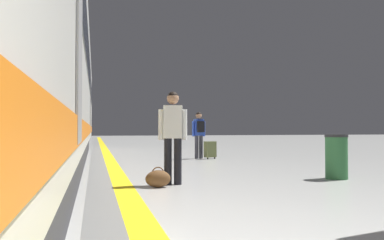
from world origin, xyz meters
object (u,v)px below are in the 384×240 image
object	(u,v)px
duffel_bag_near	(158,179)
waste_bin	(336,156)
high_speed_train	(8,50)
suitcase_mid	(210,149)
passenger_near	(173,130)
passenger_mid	(199,131)

from	to	relation	value
duffel_bag_near	waste_bin	xyz separation A→B (m)	(3.72, 0.27, 0.30)
high_speed_train	suitcase_mid	bearing A→B (deg)	41.25
suitcase_mid	high_speed_train	bearing A→B (deg)	-138.75
high_speed_train	suitcase_mid	size ratio (longest dim) A/B	48.67
waste_bin	suitcase_mid	bearing A→B (deg)	100.06
passenger_near	waste_bin	xyz separation A→B (m)	(3.40, -0.02, -0.53)
passenger_mid	suitcase_mid	size ratio (longest dim) A/B	2.68
passenger_mid	waste_bin	world-z (taller)	passenger_mid
passenger_mid	suitcase_mid	bearing A→B (deg)	-39.55
high_speed_train	duffel_bag_near	xyz separation A→B (m)	(2.67, -1.17, -2.35)
high_speed_train	waste_bin	distance (m)	6.76
high_speed_train	duffel_bag_near	size ratio (longest dim) A/B	65.62
high_speed_train	suitcase_mid	world-z (taller)	high_speed_train
suitcase_mid	passenger_near	bearing A→B (deg)	-113.15
passenger_mid	passenger_near	bearing A→B (deg)	-109.54
passenger_mid	high_speed_train	bearing A→B (deg)	-135.50
high_speed_train	passenger_near	distance (m)	3.46
passenger_near	waste_bin	world-z (taller)	passenger_near
high_speed_train	waste_bin	bearing A→B (deg)	-8.05
duffel_bag_near	passenger_mid	bearing A→B (deg)	68.67
duffel_bag_near	waste_bin	bearing A→B (deg)	4.10
high_speed_train	passenger_mid	world-z (taller)	high_speed_train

